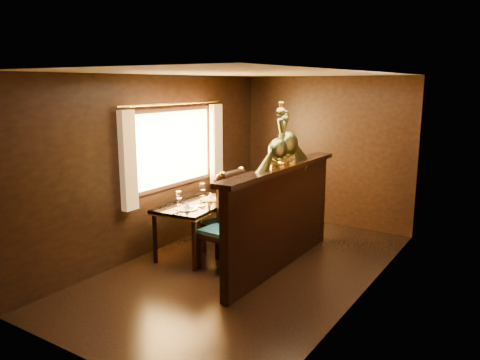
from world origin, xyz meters
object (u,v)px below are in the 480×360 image
Objects in this scene: dining_table at (196,208)px; peacock_left at (278,139)px; chair_left at (227,218)px; peacock_right at (288,133)px; chair_right at (226,212)px.

dining_table is 1.62m from peacock_left.
peacock_right is (0.55, 0.57, 1.06)m from chair_left.
chair_right is 1.73× the size of peacock_left.
peacock_right is at bearing 90.00° from peacock_left.
chair_left is (0.70, -0.24, 0.03)m from dining_table.
peacock_left is 0.27m from peacock_right.
peacock_right is (0.85, 0.17, 1.14)m from chair_right.
chair_left is 0.51m from chair_right.
peacock_right is at bearing 8.76° from dining_table.
chair_left is at bearing -36.31° from chair_right.
dining_table is at bearing 163.92° from chair_left.
chair_right is at bearing 174.08° from peacock_left.
peacock_left is (1.25, 0.07, 1.04)m from dining_table.
dining_table is 1.69m from peacock_right.
chair_right is at bearing -168.38° from peacock_right.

